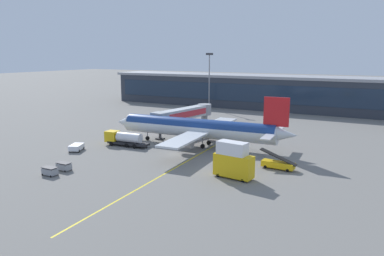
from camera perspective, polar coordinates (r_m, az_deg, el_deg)
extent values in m
plane|color=slate|center=(78.56, -2.63, -4.10)|extent=(700.00, 700.00, 0.00)
cube|color=yellow|center=(78.15, 0.92, -4.17)|extent=(3.63, 79.94, 0.01)
cube|color=#2D333D|center=(145.46, 16.09, 4.95)|extent=(154.95, 17.66, 11.86)
cube|color=#1E2D42|center=(136.78, 15.29, 4.86)|extent=(150.30, 0.16, 6.64)
cube|color=#99999E|center=(144.95, 16.23, 7.47)|extent=(158.05, 18.01, 1.00)
cylinder|color=silver|center=(85.21, 0.76, -0.11)|extent=(37.28, 6.46, 4.07)
cylinder|color=navy|center=(85.14, 0.76, 0.14)|extent=(36.53, 6.25, 3.91)
cone|color=silver|center=(94.93, -10.32, 0.89)|extent=(4.31, 4.12, 3.87)
cone|color=silver|center=(79.30, 14.21, -1.01)|extent=(5.10, 3.77, 3.46)
cube|color=red|center=(78.86, 12.86, 2.44)|extent=(5.30, 0.70, 6.11)
cube|color=silver|center=(75.86, 11.70, -1.29)|extent=(2.42, 6.63, 0.24)
cube|color=silver|center=(83.66, 12.97, -0.18)|extent=(2.42, 6.63, 0.24)
cube|color=silver|center=(75.94, -1.21, -1.75)|extent=(5.80, 15.86, 0.40)
cube|color=silver|center=(93.64, 4.04, 0.71)|extent=(5.80, 15.86, 0.40)
cylinder|color=#939399|center=(79.15, -0.97, -2.27)|extent=(3.27, 2.44, 2.24)
cylinder|color=#939399|center=(91.70, 2.83, -0.40)|extent=(3.27, 2.44, 2.24)
cylinder|color=black|center=(92.05, -6.86, -1.56)|extent=(1.02, 0.46, 1.00)
cylinder|color=slate|center=(91.84, -6.88, -0.96)|extent=(0.20, 0.20, 1.97)
cylinder|color=black|center=(83.48, 1.64, -2.82)|extent=(1.02, 0.46, 1.00)
cylinder|color=slate|center=(83.24, 1.65, -2.16)|extent=(0.20, 0.20, 1.97)
cylinder|color=black|center=(86.77, 2.59, -2.28)|extent=(1.02, 0.46, 1.00)
cylinder|color=slate|center=(86.54, 2.60, -1.65)|extent=(0.20, 0.20, 1.97)
cube|color=#B2B7BC|center=(98.87, -1.27, 2.24)|extent=(5.91, 19.25, 2.80)
cube|color=red|center=(98.84, -1.25, 2.24)|extent=(5.56, 16.26, 1.54)
cube|color=#9EA3A8|center=(91.73, -4.98, 1.49)|extent=(4.05, 3.72, 2.94)
cylinder|color=#4C4C51|center=(92.36, -4.94, -0.56)|extent=(0.70, 0.70, 3.91)
cube|color=#262628|center=(92.74, -4.93, -1.65)|extent=(2.06, 2.06, 0.30)
cylinder|color=gray|center=(106.38, 1.92, 2.88)|extent=(3.90, 3.90, 3.08)
cylinder|color=gray|center=(106.92, 1.91, 1.10)|extent=(1.80, 1.80, 3.91)
cube|color=#232326|center=(86.55, -9.76, -2.30)|extent=(10.17, 3.30, 0.50)
cube|color=yellow|center=(88.73, -12.16, -1.23)|extent=(2.99, 2.72, 2.50)
cube|color=black|center=(89.36, -12.83, -0.84)|extent=(0.35, 2.31, 1.12)
cylinder|color=silver|center=(86.09, -9.64, -1.45)|extent=(6.16, 2.68, 2.20)
cylinder|color=black|center=(87.80, -12.28, -2.37)|extent=(1.03, 0.43, 1.00)
cylinder|color=black|center=(89.68, -11.39, -2.05)|extent=(1.03, 0.43, 1.00)
cylinder|color=black|center=(85.48, -10.03, -2.65)|extent=(1.03, 0.43, 1.00)
cylinder|color=black|center=(87.41, -9.16, -2.32)|extent=(1.03, 0.43, 1.00)
cylinder|color=black|center=(84.36, -8.84, -2.80)|extent=(1.03, 0.43, 1.00)
cylinder|color=black|center=(86.31, -7.99, -2.46)|extent=(1.03, 0.43, 1.00)
cube|color=yellow|center=(63.81, 6.42, -5.75)|extent=(7.05, 3.31, 3.80)
cube|color=silver|center=(63.16, 6.21, -3.10)|extent=(5.35, 2.98, 2.20)
cylinder|color=black|center=(64.29, 8.74, -7.46)|extent=(0.63, 0.32, 0.60)
cylinder|color=black|center=(62.39, 7.80, -8.02)|extent=(0.63, 0.32, 0.60)
cylinder|color=black|center=(66.43, 5.05, -6.75)|extent=(0.63, 0.32, 0.60)
cylinder|color=black|center=(64.59, 4.03, -7.27)|extent=(0.63, 0.32, 0.60)
cube|color=yellow|center=(70.40, 13.09, -5.50)|extent=(6.11, 2.29, 1.10)
cube|color=black|center=(70.00, 13.14, -4.36)|extent=(6.97, 1.78, 2.38)
cylinder|color=black|center=(70.73, 14.91, -5.98)|extent=(0.62, 0.29, 0.60)
cylinder|color=black|center=(69.16, 14.48, -6.35)|extent=(0.62, 0.29, 0.60)
cylinder|color=black|center=(71.99, 11.71, -5.52)|extent=(0.62, 0.29, 0.60)
cylinder|color=black|center=(70.46, 11.22, -5.87)|extent=(0.62, 0.29, 0.60)
cube|color=white|center=(85.22, -17.36, -2.80)|extent=(3.62, 4.40, 1.10)
cube|color=black|center=(86.03, -17.13, -2.53)|extent=(2.43, 2.04, 0.33)
cylinder|color=black|center=(86.93, -17.64, -2.92)|extent=(0.47, 0.65, 0.60)
cylinder|color=black|center=(86.16, -16.37, -2.97)|extent=(0.47, 0.65, 0.60)
cylinder|color=black|center=(84.57, -18.32, -3.35)|extent=(0.47, 0.65, 0.60)
cylinder|color=black|center=(83.77, -17.02, -3.41)|extent=(0.47, 0.65, 0.60)
cube|color=gray|center=(69.72, -21.03, -6.24)|extent=(2.61, 1.52, 1.10)
cube|color=#333338|center=(69.53, -21.07, -5.69)|extent=(2.66, 1.55, 0.10)
cylinder|color=black|center=(70.19, -22.02, -6.67)|extent=(0.36, 0.12, 0.36)
cylinder|color=black|center=(71.11, -21.10, -6.37)|extent=(0.36, 0.12, 0.36)
cylinder|color=black|center=(68.66, -20.89, -6.98)|extent=(0.36, 0.12, 0.36)
cylinder|color=black|center=(69.60, -19.96, -6.67)|extent=(0.36, 0.12, 0.36)
cube|color=gray|center=(71.74, -19.10, -5.62)|extent=(2.61, 1.52, 1.10)
cube|color=#333338|center=(71.55, -19.14, -5.08)|extent=(2.66, 1.55, 0.10)
cylinder|color=black|center=(72.17, -20.08, -6.04)|extent=(0.36, 0.12, 0.36)
cylinder|color=black|center=(73.12, -19.20, -5.76)|extent=(0.36, 0.12, 0.36)
cylinder|color=black|center=(70.68, -18.94, -6.33)|extent=(0.36, 0.12, 0.36)
cylinder|color=black|center=(71.65, -18.06, -6.03)|extent=(0.36, 0.12, 0.36)
cylinder|color=gray|center=(144.03, 2.67, 7.05)|extent=(0.44, 0.44, 20.57)
cube|color=#333338|center=(143.65, 2.70, 11.31)|extent=(2.80, 0.50, 0.80)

